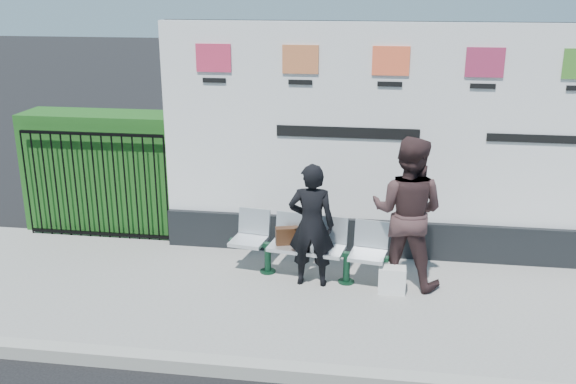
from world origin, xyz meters
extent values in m
cube|color=gray|center=(0.00, 2.50, 0.06)|extent=(14.00, 3.00, 0.12)
cube|color=black|center=(0.50, 3.85, 0.37)|extent=(8.00, 0.30, 0.50)
cube|color=silver|center=(0.50, 3.85, 1.87)|extent=(8.00, 0.14, 2.50)
cube|color=#194A16|center=(-4.58, 4.30, 0.97)|extent=(2.35, 0.70, 1.70)
imported|color=black|center=(-1.43, 2.81, 0.87)|extent=(0.55, 0.37, 1.49)
imported|color=#372324|center=(-0.33, 2.99, 1.02)|extent=(1.03, 0.90, 1.80)
cube|color=#311B0D|center=(-1.75, 3.01, 0.64)|extent=(0.29, 0.19, 0.21)
cube|color=silver|center=(-0.48, 2.71, 0.28)|extent=(0.31, 0.19, 0.31)
camera|label=1|loc=(-0.68, -4.16, 3.55)|focal=40.00mm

